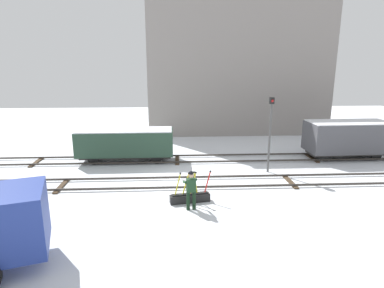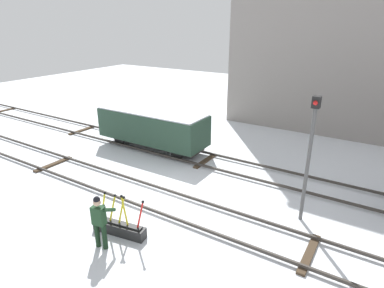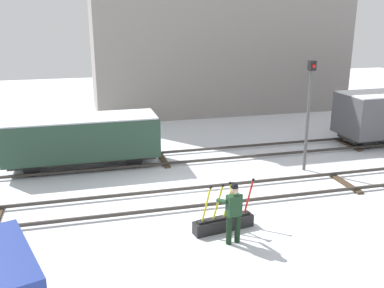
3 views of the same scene
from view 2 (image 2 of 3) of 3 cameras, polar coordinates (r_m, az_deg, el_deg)
ground_plane at (r=12.53m, az=-7.31°, el=-9.65°), size 60.00×60.00×0.00m
track_main_line at (r=12.47m, az=-7.33°, el=-9.20°), size 44.00×1.94×0.18m
track_siding_near at (r=15.55m, az=2.43°, el=-2.73°), size 44.00×1.94×0.18m
switch_lever_frame at (r=10.75m, az=-12.71°, el=-14.11°), size 1.88×0.65×1.44m
rail_worker at (r=9.95m, az=-16.03°, el=-12.62°), size 0.61×0.69×1.72m
signal_post at (r=10.77m, az=20.12°, el=-0.83°), size 0.24×0.32×4.26m
apartment_building at (r=22.76m, az=29.84°, el=18.21°), size 15.80×7.06×12.59m
freight_car_back_track at (r=16.88m, az=-7.02°, el=3.05°), size 5.91×1.97×2.07m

